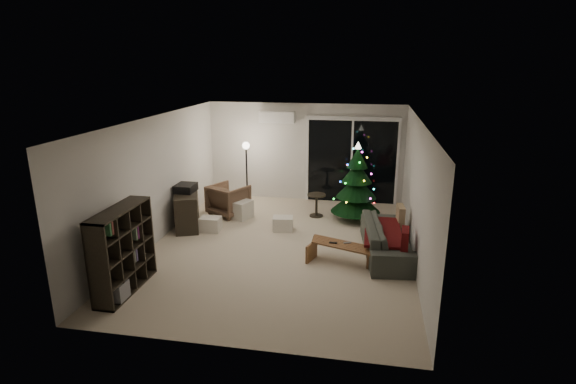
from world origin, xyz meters
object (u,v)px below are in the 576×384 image
object	(u,v)px
bookshelf	(113,249)
armchair	(229,200)
sofa	(388,239)
christmas_tree	(357,182)
coffee_table	(341,253)
media_cabinet	(187,209)

from	to	relation	value
bookshelf	armchair	world-z (taller)	bookshelf
sofa	christmas_tree	size ratio (longest dim) A/B	1.17
bookshelf	coffee_table	world-z (taller)	bookshelf
bookshelf	armchair	distance (m)	3.88
bookshelf	sofa	world-z (taller)	bookshelf
bookshelf	media_cabinet	size ratio (longest dim) A/B	1.08
armchair	christmas_tree	xyz separation A→B (m)	(2.97, 0.15, 0.54)
christmas_tree	bookshelf	bearing A→B (deg)	-132.54
armchair	sofa	size ratio (longest dim) A/B	0.38
media_cabinet	christmas_tree	bearing A→B (deg)	-4.88
bookshelf	christmas_tree	distance (m)	5.37
media_cabinet	coffee_table	world-z (taller)	media_cabinet
armchair	christmas_tree	distance (m)	3.02
armchair	coffee_table	size ratio (longest dim) A/B	0.70
bookshelf	armchair	xyz separation A→B (m)	(0.66, 3.81, -0.32)
media_cabinet	armchair	xyz separation A→B (m)	(0.66, 0.90, -0.03)
bookshelf	media_cabinet	world-z (taller)	bookshelf
bookshelf	sofa	bearing A→B (deg)	29.08
christmas_tree	armchair	bearing A→B (deg)	-177.11
armchair	sofa	distance (m)	4.00
coffee_table	christmas_tree	xyz separation A→B (m)	(0.16, 2.33, 0.73)
coffee_table	christmas_tree	size ratio (longest dim) A/B	0.63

